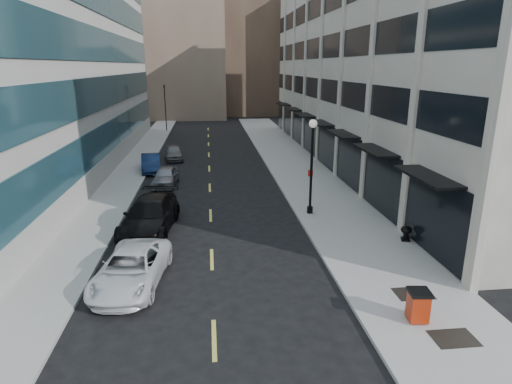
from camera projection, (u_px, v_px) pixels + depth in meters
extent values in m
plane|color=black|center=(215.00, 383.00, 11.89)|extent=(160.00, 160.00, 0.00)
cube|color=#9C9B8E|center=(311.00, 184.00, 31.72)|extent=(5.00, 80.00, 0.15)
cube|color=#9C9B8E|center=(118.00, 189.00, 30.23)|extent=(3.00, 80.00, 0.15)
cube|color=beige|center=(404.00, 59.00, 36.87)|extent=(14.00, 46.00, 18.00)
cube|color=black|center=(321.00, 141.00, 38.11)|extent=(0.18, 46.00, 3.60)
cube|color=black|center=(324.00, 90.00, 36.84)|extent=(0.12, 46.00, 1.80)
cube|color=black|center=(326.00, 47.00, 35.84)|extent=(0.12, 46.00, 1.80)
cube|color=black|center=(327.00, 2.00, 34.85)|extent=(0.12, 46.00, 1.80)
cube|color=beige|center=(507.00, 50.00, 14.21)|extent=(0.35, 0.60, 18.00)
cube|color=beige|center=(421.00, 54.00, 19.92)|extent=(0.35, 0.60, 18.00)
cube|color=beige|center=(373.00, 57.00, 25.64)|extent=(0.35, 0.60, 18.00)
cube|color=beige|center=(343.00, 58.00, 31.36)|extent=(0.35, 0.60, 18.00)
cube|color=beige|center=(322.00, 59.00, 37.08)|extent=(0.35, 0.60, 18.00)
cube|color=beige|center=(306.00, 60.00, 42.79)|extent=(0.35, 0.60, 18.00)
cube|color=beige|center=(294.00, 61.00, 48.51)|extent=(0.35, 0.60, 18.00)
cube|color=beige|center=(285.00, 61.00, 54.23)|extent=(0.35, 0.60, 18.00)
cube|color=black|center=(427.00, 176.00, 18.45)|extent=(1.30, 4.00, 0.12)
cube|color=black|center=(375.00, 150.00, 24.16)|extent=(1.30, 4.00, 0.12)
cube|color=black|center=(342.00, 134.00, 29.88)|extent=(1.30, 4.00, 0.12)
cube|color=black|center=(321.00, 123.00, 35.60)|extent=(1.30, 4.00, 0.12)
cube|color=black|center=(305.00, 115.00, 41.31)|extent=(1.30, 4.00, 0.12)
cube|color=black|center=(293.00, 109.00, 47.03)|extent=(1.30, 4.00, 0.12)
cube|color=black|center=(283.00, 104.00, 52.75)|extent=(1.30, 4.00, 0.12)
cube|color=#9C9B8E|center=(115.00, 158.00, 36.51)|extent=(0.20, 46.00, 1.80)
cube|color=#29545F|center=(113.00, 134.00, 35.92)|extent=(0.14, 45.60, 2.40)
cube|color=#29545F|center=(109.00, 91.00, 34.92)|extent=(0.14, 45.60, 2.40)
cube|color=#29545F|center=(104.00, 46.00, 33.93)|extent=(0.14, 45.60, 2.40)
cube|color=#846B56|center=(181.00, 32.00, 72.28)|extent=(14.00, 18.00, 28.00)
cube|color=brown|center=(249.00, 16.00, 76.51)|extent=(12.00, 16.00, 34.00)
cube|color=#846B56|center=(132.00, 52.00, 81.60)|extent=(12.00, 14.00, 22.00)
cube|color=beige|center=(310.00, 56.00, 73.85)|extent=(10.00, 14.00, 20.00)
cube|color=black|center=(454.00, 338.00, 13.61)|extent=(1.40, 1.00, 0.01)
cube|color=black|center=(413.00, 294.00, 16.27)|extent=(1.40, 1.00, 0.01)
cube|color=#D8CC4C|center=(214.00, 339.00, 13.79)|extent=(0.15, 2.20, 0.01)
cube|color=#D8CC4C|center=(212.00, 259.00, 19.51)|extent=(0.15, 2.20, 0.01)
cube|color=#D8CC4C|center=(211.00, 215.00, 25.23)|extent=(0.15, 2.20, 0.01)
cube|color=#D8CC4C|center=(210.00, 188.00, 30.94)|extent=(0.15, 2.20, 0.01)
cube|color=#D8CC4C|center=(209.00, 169.00, 36.66)|extent=(0.15, 2.20, 0.01)
cube|color=#D8CC4C|center=(209.00, 155.00, 42.38)|extent=(0.15, 2.20, 0.01)
cube|color=#D8CC4C|center=(209.00, 144.00, 48.10)|extent=(0.15, 2.20, 0.01)
cube|color=#D8CC4C|center=(208.00, 136.00, 53.81)|extent=(0.15, 2.20, 0.01)
cube|color=#D8CC4C|center=(208.00, 129.00, 59.53)|extent=(0.15, 2.20, 0.01)
cylinder|color=black|center=(165.00, 109.00, 56.19)|extent=(0.12, 0.12, 6.00)
imported|color=black|center=(164.00, 86.00, 55.34)|extent=(0.66, 0.66, 1.98)
imported|color=white|center=(131.00, 268.00, 17.06)|extent=(2.99, 5.41, 1.43)
imported|color=black|center=(150.00, 215.00, 22.65)|extent=(3.11, 6.21, 1.73)
imported|color=gray|center=(166.00, 176.00, 31.36)|extent=(1.96, 4.18, 1.38)
imported|color=#132448|center=(151.00, 163.00, 35.51)|extent=(2.04, 4.47, 1.42)
imported|color=slate|center=(174.00, 153.00, 39.97)|extent=(2.05, 4.14, 1.36)
cube|color=#AA260B|center=(418.00, 306.00, 14.41)|extent=(0.69, 0.69, 1.00)
cube|color=black|center=(420.00, 292.00, 14.26)|extent=(0.78, 0.78, 0.12)
cylinder|color=black|center=(407.00, 313.00, 14.83)|extent=(0.06, 0.22, 0.22)
cylinder|color=black|center=(418.00, 312.00, 14.87)|extent=(0.06, 0.22, 0.22)
cylinder|color=black|center=(310.00, 210.00, 25.15)|extent=(0.34, 0.34, 0.38)
cylinder|color=black|center=(311.00, 169.00, 24.45)|extent=(0.15, 0.15, 4.88)
sphere|color=silver|center=(313.00, 124.00, 23.71)|extent=(0.47, 0.47, 0.47)
cone|color=black|center=(313.00, 119.00, 23.64)|extent=(0.13, 0.13, 0.19)
cylinder|color=slate|center=(310.00, 187.00, 25.91)|extent=(0.05, 0.05, 2.51)
cube|color=#B8180C|center=(310.00, 173.00, 25.64)|extent=(0.29, 0.09, 0.40)
cube|color=black|center=(405.00, 239.00, 21.23)|extent=(0.50, 0.50, 0.12)
cylinder|color=black|center=(406.00, 235.00, 21.17)|extent=(0.25, 0.25, 0.39)
ellipsoid|color=black|center=(406.00, 230.00, 21.09)|extent=(0.54, 0.54, 0.38)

